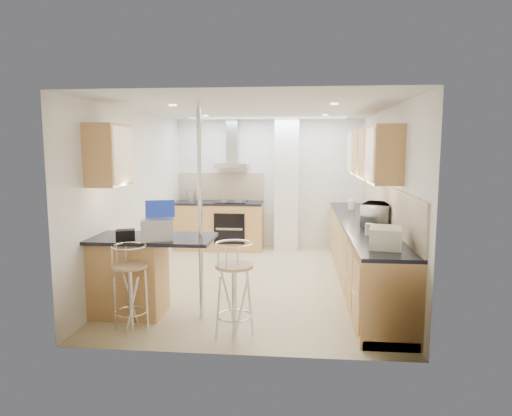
# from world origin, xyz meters

# --- Properties ---
(ground) EXTENTS (4.80, 4.80, 0.00)m
(ground) POSITION_xyz_m (0.00, 0.00, 0.00)
(ground) COLOR tan
(ground) RESTS_ON ground
(room_shell) EXTENTS (3.64, 4.84, 2.51)m
(room_shell) POSITION_xyz_m (0.32, 0.38, 1.54)
(room_shell) COLOR white
(room_shell) RESTS_ON ground
(right_counter) EXTENTS (0.63, 4.40, 0.92)m
(right_counter) POSITION_xyz_m (1.50, 0.00, 0.46)
(right_counter) COLOR tan
(right_counter) RESTS_ON ground
(back_counter) EXTENTS (1.70, 0.63, 0.92)m
(back_counter) POSITION_xyz_m (-0.95, 2.10, 0.46)
(back_counter) COLOR tan
(back_counter) RESTS_ON ground
(peninsula) EXTENTS (1.47, 0.72, 0.94)m
(peninsula) POSITION_xyz_m (-1.12, -1.45, 0.48)
(peninsula) COLOR tan
(peninsula) RESTS_ON ground
(microwave) EXTENTS (0.54, 0.65, 0.31)m
(microwave) POSITION_xyz_m (1.66, -0.31, 1.07)
(microwave) COLOR silver
(microwave) RESTS_ON right_counter
(laptop) EXTENTS (0.40, 0.34, 0.24)m
(laptop) POSITION_xyz_m (-0.98, -1.63, 1.06)
(laptop) COLOR #989A9F
(laptop) RESTS_ON peninsula
(bag) EXTENTS (0.25, 0.21, 0.11)m
(bag) POSITION_xyz_m (-1.35, -1.63, 1.00)
(bag) COLOR black
(bag) RESTS_ON peninsula
(bar_stool_near) EXTENTS (0.51, 0.51, 0.95)m
(bar_stool_near) POSITION_xyz_m (-1.20, -1.92, 0.48)
(bar_stool_near) COLOR tan
(bar_stool_near) RESTS_ON ground
(bar_stool_end) EXTENTS (0.51, 0.51, 1.02)m
(bar_stool_end) POSITION_xyz_m (-0.07, -1.99, 0.51)
(bar_stool_end) COLOR tan
(bar_stool_end) RESTS_ON ground
(jar_a) EXTENTS (0.13, 0.13, 0.16)m
(jar_a) POSITION_xyz_m (1.48, 1.27, 1.00)
(jar_a) COLOR beige
(jar_a) RESTS_ON right_counter
(jar_b) EXTENTS (0.12, 0.12, 0.17)m
(jar_b) POSITION_xyz_m (1.63, 0.72, 1.00)
(jar_b) COLOR beige
(jar_b) RESTS_ON right_counter
(jar_c) EXTENTS (0.18, 0.18, 0.21)m
(jar_c) POSITION_xyz_m (1.51, -0.23, 1.03)
(jar_c) COLOR #C1B59A
(jar_c) RESTS_ON right_counter
(jar_d) EXTENTS (0.13, 0.13, 0.14)m
(jar_d) POSITION_xyz_m (1.44, -0.99, 0.99)
(jar_d) COLOR silver
(jar_d) RESTS_ON right_counter
(bread_bin) EXTENTS (0.39, 0.46, 0.22)m
(bread_bin) POSITION_xyz_m (1.50, -1.67, 1.03)
(bread_bin) COLOR beige
(bread_bin) RESTS_ON right_counter
(kettle) EXTENTS (0.16, 0.16, 0.21)m
(kettle) POSITION_xyz_m (-1.50, 2.19, 1.03)
(kettle) COLOR #AEB0B3
(kettle) RESTS_ON back_counter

